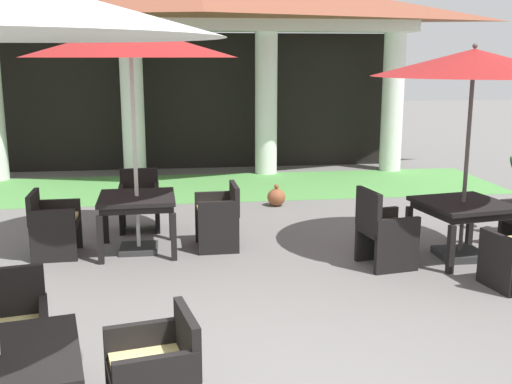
# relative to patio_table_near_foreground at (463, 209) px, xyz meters

# --- Properties ---
(background_pavilion) EXTENTS (9.43, 2.87, 4.18)m
(background_pavilion) POSITION_rel_patio_table_near_foreground_xyz_m (-2.91, 6.05, 2.62)
(background_pavilion) COLOR white
(background_pavilion) RESTS_ON ground
(lawn_strip) EXTENTS (11.23, 2.65, 0.01)m
(lawn_strip) POSITION_rel_patio_table_near_foreground_xyz_m (-2.91, 4.64, -0.61)
(lawn_strip) COLOR #519347
(lawn_strip) RESTS_ON ground
(patio_table_near_foreground) EXTENTS (1.14, 1.14, 0.71)m
(patio_table_near_foreground) POSITION_rel_patio_table_near_foreground_xyz_m (0.00, 0.00, 0.00)
(patio_table_near_foreground) COLOR black
(patio_table_near_foreground) RESTS_ON ground
(patio_umbrella_near_foreground) EXTENTS (2.37, 2.37, 2.58)m
(patio_umbrella_near_foreground) POSITION_rel_patio_table_near_foreground_xyz_m (-0.00, 0.00, 1.72)
(patio_umbrella_near_foreground) COLOR #2D2D2D
(patio_umbrella_near_foreground) RESTS_ON ground
(patio_chair_near_foreground_west) EXTENTS (0.64, 0.65, 0.93)m
(patio_chair_near_foreground_west) POSITION_rel_patio_table_near_foreground_xyz_m (-1.05, -0.18, -0.19)
(patio_chair_near_foreground_west) COLOR black
(patio_chair_near_foreground_west) RESTS_ON ground
(patio_chair_mid_left_east) EXTENTS (0.64, 0.66, 0.82)m
(patio_chair_mid_left_east) POSITION_rel_patio_table_near_foreground_xyz_m (-3.62, -3.19, -0.20)
(patio_chair_mid_left_east) COLOR black
(patio_chair_mid_left_east) RESTS_ON ground
(patio_chair_mid_left_north) EXTENTS (0.68, 0.66, 0.87)m
(patio_chair_mid_left_north) POSITION_rel_patio_table_near_foreground_xyz_m (-4.72, -2.46, -0.21)
(patio_chair_mid_left_north) COLOR black
(patio_chair_mid_left_north) RESTS_ON ground
(patio_table_mid_right) EXTENTS (0.96, 0.96, 0.72)m
(patio_table_mid_right) POSITION_rel_patio_table_near_foreground_xyz_m (-3.95, 0.78, 0.01)
(patio_table_mid_right) COLOR black
(patio_table_mid_right) RESTS_ON ground
(patio_umbrella_mid_right) EXTENTS (2.57, 2.57, 2.85)m
(patio_umbrella_mid_right) POSITION_rel_patio_table_near_foreground_xyz_m (-3.95, 0.78, 1.98)
(patio_umbrella_mid_right) COLOR #2D2D2D
(patio_umbrella_mid_right) RESTS_ON ground
(patio_chair_mid_right_west) EXTENTS (0.57, 0.63, 0.81)m
(patio_chair_mid_right_west) POSITION_rel_patio_table_near_foreground_xyz_m (-4.98, 0.75, -0.21)
(patio_chair_mid_right_west) COLOR black
(patio_chair_mid_right_west) RESTS_ON ground
(patio_chair_mid_right_east) EXTENTS (0.54, 0.64, 0.83)m
(patio_chair_mid_right_east) POSITION_rel_patio_table_near_foreground_xyz_m (-2.92, 0.81, -0.19)
(patio_chair_mid_right_east) COLOR black
(patio_chair_mid_right_east) RESTS_ON ground
(patio_chair_mid_right_north) EXTENTS (0.57, 0.53, 0.85)m
(patio_chair_mid_right_north) POSITION_rel_patio_table_near_foreground_xyz_m (-3.98, 1.81, -0.20)
(patio_chair_mid_right_north) COLOR black
(patio_chair_mid_right_north) RESTS_ON ground
(terracotta_urn) EXTENTS (0.30, 0.30, 0.37)m
(terracotta_urn) POSITION_rel_patio_table_near_foreground_xyz_m (-1.81, 2.98, -0.46)
(terracotta_urn) COLOR brown
(terracotta_urn) RESTS_ON ground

